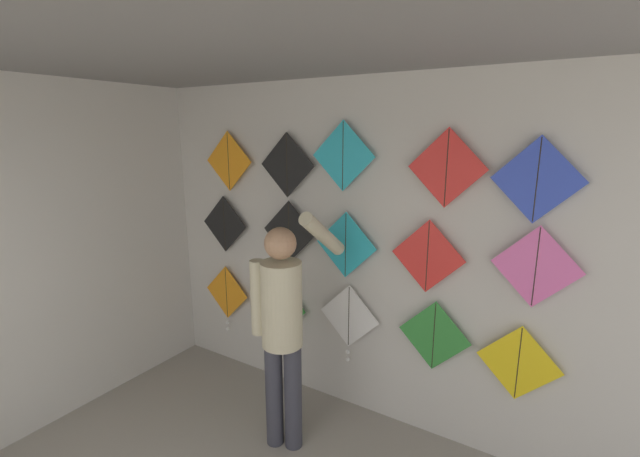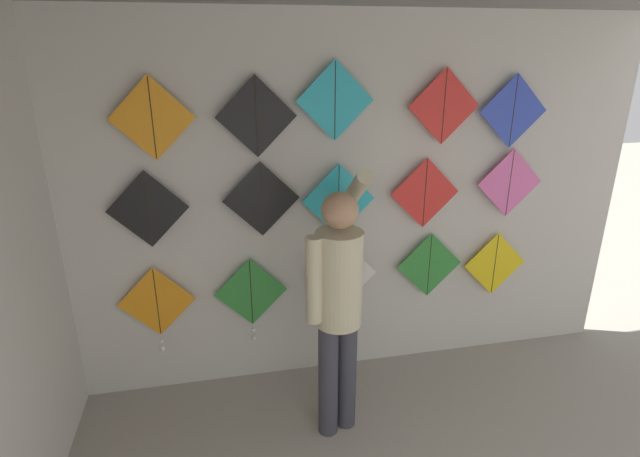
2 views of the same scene
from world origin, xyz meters
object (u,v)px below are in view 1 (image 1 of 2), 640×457
(kite_4, at_px, (518,363))
(kite_14, at_px, (537,180))
(kite_10, at_px, (229,161))
(kite_12, at_px, (343,156))
(kite_2, at_px, (349,319))
(kite_0, at_px, (227,295))
(kite_1, at_px, (281,309))
(kite_13, at_px, (447,168))
(kite_3, at_px, (434,336))
(kite_5, at_px, (224,224))
(kite_6, at_px, (289,232))
(shopkeeper, at_px, (283,319))
(kite_9, at_px, (536,267))
(kite_7, at_px, (346,245))
(kite_8, at_px, (428,256))
(kite_11, at_px, (287,165))

(kite_4, relative_size, kite_14, 1.00)
(kite_10, relative_size, kite_12, 1.00)
(kite_2, bearing_deg, kite_0, 180.00)
(kite_4, xyz_separation_m, kite_14, (-0.01, 0.00, 1.26))
(kite_1, bearing_deg, kite_13, 0.03)
(kite_3, bearing_deg, kite_14, 0.00)
(kite_3, xyz_separation_m, kite_13, (0.01, 0.00, 1.26))
(kite_14, bearing_deg, kite_5, 180.00)
(kite_1, relative_size, kite_6, 1.25)
(kite_2, bearing_deg, kite_3, 0.05)
(shopkeeper, height_order, kite_6, shopkeeper)
(kite_2, bearing_deg, kite_12, 179.48)
(kite_9, bearing_deg, kite_7, 180.00)
(kite_14, bearing_deg, kite_3, 180.00)
(kite_1, bearing_deg, kite_3, 0.03)
(kite_5, height_order, kite_7, kite_5)
(kite_12, xyz_separation_m, kite_14, (1.38, 0.00, -0.11))
(kite_0, distance_m, kite_6, 1.10)
(kite_9, height_order, kite_12, kite_12)
(kite_8, height_order, kite_13, kite_13)
(kite_7, xyz_separation_m, kite_11, (-0.58, 0.00, 0.62))
(kite_2, height_order, kite_8, kite_8)
(kite_5, height_order, kite_6, kite_6)
(kite_9, bearing_deg, kite_3, 180.00)
(kite_4, relative_size, kite_5, 1.00)
(kite_11, bearing_deg, kite_5, 180.00)
(kite_13, distance_m, kite_14, 0.57)
(kite_10, relative_size, kite_13, 1.00)
(kite_1, relative_size, kite_12, 1.25)
(kite_11, height_order, kite_12, kite_12)
(kite_2, distance_m, kite_4, 1.32)
(kite_13, bearing_deg, kite_6, 180.00)
(shopkeeper, xyz_separation_m, kite_8, (0.84, 0.65, 0.45))
(kite_4, distance_m, kite_12, 1.95)
(kite_1, bearing_deg, kite_8, 0.03)
(kite_6, xyz_separation_m, kite_13, (1.35, 0.00, 0.62))
(kite_7, distance_m, kite_13, 1.02)
(kite_7, bearing_deg, kite_14, 0.00)
(kite_8, height_order, kite_11, kite_11)
(kite_3, relative_size, kite_6, 1.00)
(kite_11, bearing_deg, kite_0, -179.95)
(kite_3, xyz_separation_m, kite_4, (0.59, 0.00, -0.05))
(kite_7, height_order, kite_12, kite_12)
(kite_14, bearing_deg, shopkeeper, -156.52)
(kite_6, bearing_deg, kite_7, 0.00)
(kite_14, bearing_deg, kite_7, 180.00)
(kite_2, distance_m, kite_3, 0.73)
(kite_4, relative_size, kite_7, 1.00)
(kite_8, bearing_deg, shopkeeper, -142.18)
(kite_7, bearing_deg, kite_4, 0.00)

